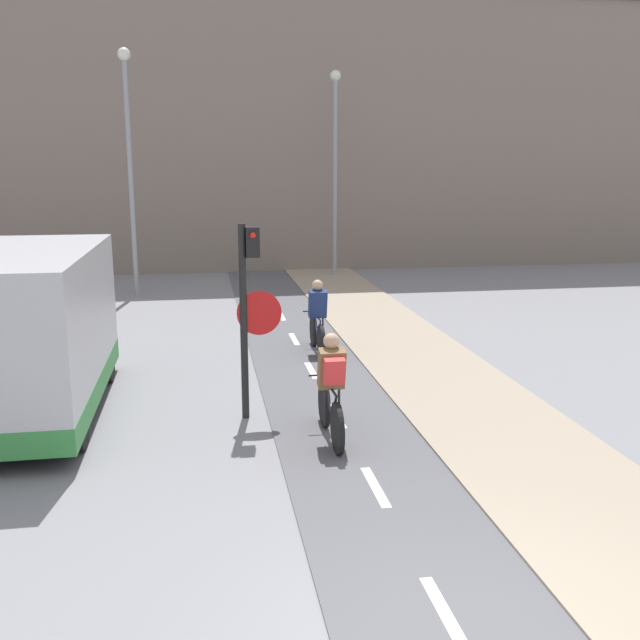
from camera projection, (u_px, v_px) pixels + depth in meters
building_row_background at (249, 130)px, 27.21m from camera, size 60.00×5.20×10.20m
traffic_light_pole at (249, 299)px, 10.54m from camera, size 0.67×0.25×2.95m
street_lamp_far at (129, 148)px, 20.31m from camera, size 0.36×0.36×6.98m
street_lamp_sidewalk at (335, 153)px, 24.05m from camera, size 0.36×0.36×6.86m
cyclist_near at (331, 391)px, 9.84m from camera, size 0.46×1.74×1.55m
cyclist_far at (317, 320)px, 14.58m from camera, size 0.46×1.66×1.52m
van at (28, 336)px, 10.78m from camera, size 2.05×4.85×2.55m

